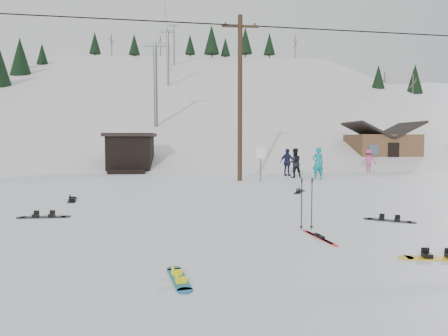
{
  "coord_description": "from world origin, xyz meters",
  "views": [
    {
      "loc": [
        -0.61,
        -7.92,
        2.24
      ],
      "look_at": [
        0.34,
        4.1,
        1.4
      ],
      "focal_mm": 32.0,
      "sensor_mm": 36.0,
      "label": 1
    }
  ],
  "objects": [
    {
      "name": "ground",
      "position": [
        0.0,
        0.0,
        0.0
      ],
      "size": [
        200.0,
        200.0,
        0.0
      ],
      "primitive_type": "plane",
      "color": "white",
      "rests_on": "ground"
    },
    {
      "name": "ski_slope",
      "position": [
        0.0,
        55.0,
        -12.0
      ],
      "size": [
        60.0,
        85.24,
        65.97
      ],
      "primitive_type": "cube",
      "rotation": [
        0.31,
        0.0,
        0.0
      ],
      "color": "silver",
      "rests_on": "ground"
    },
    {
      "name": "ridge_right",
      "position": [
        38.0,
        50.0,
        -11.0
      ],
      "size": [
        45.66,
        93.98,
        54.59
      ],
      "primitive_type": "cube",
      "rotation": [
        0.21,
        -0.05,
        -0.12
      ],
      "color": "white",
      "rests_on": "ground"
    },
    {
      "name": "treeline_crest",
      "position": [
        0.0,
        86.0,
        0.0
      ],
      "size": [
        50.0,
        6.0,
        10.0
      ],
      "primitive_type": null,
      "color": "black",
      "rests_on": "ski_slope"
    },
    {
      "name": "utility_pole",
      "position": [
        2.0,
        14.0,
        4.68
      ],
      "size": [
        2.0,
        0.26,
        9.0
      ],
      "color": "#3A2819",
      "rests_on": "ground"
    },
    {
      "name": "trail_sign",
      "position": [
        3.1,
        13.58,
        1.27
      ],
      "size": [
        0.5,
        0.09,
        1.85
      ],
      "color": "#595B60",
      "rests_on": "ground"
    },
    {
      "name": "lift_hut",
      "position": [
        -5.0,
        20.94,
        1.36
      ],
      "size": [
        3.4,
        4.1,
        2.75
      ],
      "color": "black",
      "rests_on": "ground"
    },
    {
      "name": "lift_tower_near",
      "position": [
        -4.0,
        30.0,
        7.86
      ],
      "size": [
        2.2,
        0.36,
        8.0
      ],
      "color": "#595B60",
      "rests_on": "ski_slope"
    },
    {
      "name": "lift_tower_mid",
      "position": [
        -4.0,
        50.0,
        14.36
      ],
      "size": [
        2.2,
        0.36,
        8.0
      ],
      "color": "#595B60",
      "rests_on": "ski_slope"
    },
    {
      "name": "lift_tower_far",
      "position": [
        -4.0,
        70.0,
        20.86
      ],
      "size": [
        2.2,
        0.36,
        8.0
      ],
      "color": "#595B60",
      "rests_on": "ski_slope"
    },
    {
      "name": "cabin",
      "position": [
        15.0,
        24.0,
        1.48
      ],
      "size": [
        5.39,
        4.4,
        3.77
      ],
      "color": "brown",
      "rests_on": "ground"
    },
    {
      "name": "hero_snowboard",
      "position": [
        -0.84,
        -1.6,
        0.02
      ],
      "size": [
        0.45,
        1.27,
        0.09
      ],
      "rotation": [
        0.0,
        0.0,
        1.78
      ],
      "color": "#166793",
      "rests_on": "ground"
    },
    {
      "name": "hero_skis",
      "position": [
        2.28,
        0.89,
        0.02
      ],
      "size": [
        0.36,
        1.53,
        0.08
      ],
      "rotation": [
        0.0,
        0.0,
        0.18
      ],
      "color": "red",
      "rests_on": "ground"
    },
    {
      "name": "ski_poles",
      "position": [
        2.24,
        1.81,
        0.66
      ],
      "size": [
        0.36,
        0.09,
        1.29
      ],
      "color": "black",
      "rests_on": "ground"
    },
    {
      "name": "board_scatter_a",
      "position": [
        -4.93,
        3.9,
        0.03
      ],
      "size": [
        1.53,
        0.32,
        0.11
      ],
      "rotation": [
        0.0,
        0.0,
        0.03
      ],
      "color": "black",
      "rests_on": "ground"
    },
    {
      "name": "board_scatter_b",
      "position": [
        -5.1,
        7.25,
        0.03
      ],
      "size": [
        0.58,
        1.51,
        0.11
      ],
      "rotation": [
        0.0,
        0.0,
        1.8
      ],
      "color": "black",
      "rests_on": "ground"
    },
    {
      "name": "board_scatter_d",
      "position": [
        4.84,
        2.64,
        0.02
      ],
      "size": [
        1.21,
        0.84,
        0.1
      ],
      "rotation": [
        0.0,
        0.0,
        -0.55
      ],
      "color": "black",
      "rests_on": "ground"
    },
    {
      "name": "board_scatter_e",
      "position": [
        4.02,
        -0.86,
        0.03
      ],
      "size": [
        1.48,
        0.42,
        0.1
      ],
      "rotation": [
        0.0,
        0.0,
        -0.12
      ],
      "color": "yellow",
      "rests_on": "ground"
    },
    {
      "name": "board_scatter_f",
      "position": [
        3.99,
        8.87,
        0.03
      ],
      "size": [
        0.79,
        1.29,
        0.1
      ],
      "rotation": [
        0.0,
        0.0,
        1.1
      ],
      "color": "black",
      "rests_on": "ground"
    },
    {
      "name": "skier_teal",
      "position": [
        6.55,
        14.37,
        0.92
      ],
      "size": [
        0.69,
        0.47,
        1.83
      ],
      "primitive_type": "imported",
      "rotation": [
        0.0,
        0.0,
        3.2
      ],
      "color": "#0D837F",
      "rests_on": "ground"
    },
    {
      "name": "skier_dark",
      "position": [
        5.48,
        15.48,
        0.88
      ],
      "size": [
        0.93,
        0.76,
        1.76
      ],
      "primitive_type": "imported",
      "rotation": [
        0.0,
        0.0,
        3.26
      ],
      "color": "black",
      "rests_on": "ground"
    },
    {
      "name": "skier_pink",
      "position": [
        11.76,
        19.22,
        0.79
      ],
      "size": [
        1.14,
        0.83,
        1.58
      ],
      "primitive_type": "imported",
      "rotation": [
        0.0,
        0.0,
        2.88
      ],
      "color": "#BD4280",
      "rests_on": "ground"
    },
    {
      "name": "skier_navy",
      "position": [
        5.33,
        16.65,
        0.86
      ],
      "size": [
        1.03,
        0.97,
        1.72
      ],
      "primitive_type": "imported",
      "rotation": [
        0.0,
        0.0,
        2.43
      ],
      "color": "#191C3F",
      "rests_on": "ground"
    }
  ]
}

